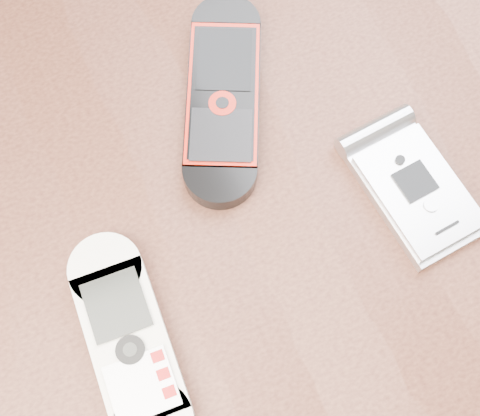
# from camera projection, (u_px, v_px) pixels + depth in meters

# --- Properties ---
(ground) EXTENTS (4.00, 4.00, 0.00)m
(ground) POSITION_uv_depth(u_px,v_px,m) (237.00, 358.00, 1.17)
(ground) COLOR #472B19
(ground) RESTS_ON ground
(table) EXTENTS (1.20, 0.80, 0.75)m
(table) POSITION_uv_depth(u_px,v_px,m) (235.00, 257.00, 0.56)
(table) COLOR black
(table) RESTS_ON ground
(nokia_white) EXTENTS (0.06, 0.15, 0.02)m
(nokia_white) POSITION_uv_depth(u_px,v_px,m) (129.00, 343.00, 0.43)
(nokia_white) COLOR silver
(nokia_white) RESTS_ON table
(nokia_black_red) EXTENTS (0.12, 0.18, 0.02)m
(nokia_black_red) POSITION_uv_depth(u_px,v_px,m) (223.00, 96.00, 0.49)
(nokia_black_red) COLOR black
(nokia_black_red) RESTS_ON table
(motorola_razr) EXTENTS (0.07, 0.12, 0.02)m
(motorola_razr) POSITION_uv_depth(u_px,v_px,m) (415.00, 189.00, 0.46)
(motorola_razr) COLOR #B3B2B7
(motorola_razr) RESTS_ON table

